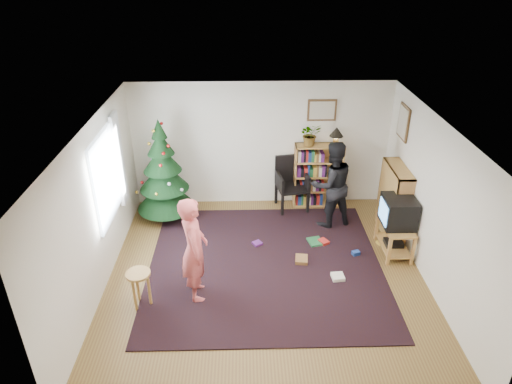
{
  "coord_description": "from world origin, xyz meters",
  "views": [
    {
      "loc": [
        -0.32,
        -5.79,
        4.62
      ],
      "look_at": [
        -0.14,
        0.82,
        1.1
      ],
      "focal_mm": 32.0,
      "sensor_mm": 36.0,
      "label": 1
    }
  ],
  "objects_px": {
    "tv_stand": "(395,236)",
    "person_standing": "(194,249)",
    "picture_back": "(322,110)",
    "armchair": "(292,180)",
    "picture_right": "(404,122)",
    "crt_tv": "(399,212)",
    "table_lamp": "(336,133)",
    "potted_plant": "(310,134)",
    "christmas_tree": "(164,178)",
    "bookshelf_right": "(394,200)",
    "stool": "(139,280)",
    "bookshelf_back": "(318,175)",
    "person_by_chair": "(331,185)"
  },
  "relations": [
    {
      "from": "bookshelf_right",
      "to": "bookshelf_back",
      "type": "bearing_deg",
      "value": 48.14
    },
    {
      "from": "picture_back",
      "to": "person_standing",
      "type": "bearing_deg",
      "value": -127.63
    },
    {
      "from": "armchair",
      "to": "stool",
      "type": "xyz_separation_m",
      "value": [
        -2.46,
        -2.9,
        -0.12
      ]
    },
    {
      "from": "tv_stand",
      "to": "armchair",
      "type": "distance_m",
      "value": 2.32
    },
    {
      "from": "christmas_tree",
      "to": "bookshelf_back",
      "type": "xyz_separation_m",
      "value": [
        2.98,
        0.42,
        -0.17
      ]
    },
    {
      "from": "stool",
      "to": "table_lamp",
      "type": "bearing_deg",
      "value": 41.84
    },
    {
      "from": "person_standing",
      "to": "person_by_chair",
      "type": "xyz_separation_m",
      "value": [
        2.32,
        1.96,
        0.01
      ]
    },
    {
      "from": "armchair",
      "to": "picture_back",
      "type": "bearing_deg",
      "value": 8.13
    },
    {
      "from": "crt_tv",
      "to": "stool",
      "type": "bearing_deg",
      "value": -163.02
    },
    {
      "from": "crt_tv",
      "to": "person_standing",
      "type": "bearing_deg",
      "value": -162.53
    },
    {
      "from": "picture_right",
      "to": "armchair",
      "type": "height_order",
      "value": "picture_right"
    },
    {
      "from": "bookshelf_back",
      "to": "christmas_tree",
      "type": "bearing_deg",
      "value": -172.02
    },
    {
      "from": "picture_right",
      "to": "tv_stand",
      "type": "xyz_separation_m",
      "value": [
        -0.26,
        -1.11,
        -1.63
      ]
    },
    {
      "from": "tv_stand",
      "to": "crt_tv",
      "type": "bearing_deg",
      "value": 180.0
    },
    {
      "from": "bookshelf_back",
      "to": "bookshelf_right",
      "type": "bearing_deg",
      "value": -41.86
    },
    {
      "from": "stool",
      "to": "picture_back",
      "type": "bearing_deg",
      "value": 45.73
    },
    {
      "from": "picture_back",
      "to": "crt_tv",
      "type": "height_order",
      "value": "picture_back"
    },
    {
      "from": "picture_right",
      "to": "bookshelf_right",
      "type": "bearing_deg",
      "value": -105.42
    },
    {
      "from": "christmas_tree",
      "to": "tv_stand",
      "type": "bearing_deg",
      "value": -17.51
    },
    {
      "from": "tv_stand",
      "to": "person_standing",
      "type": "xyz_separation_m",
      "value": [
        -3.28,
        -1.03,
        0.51
      ]
    },
    {
      "from": "bookshelf_right",
      "to": "table_lamp",
      "type": "xyz_separation_m",
      "value": [
        -0.9,
        1.08,
        0.88
      ]
    },
    {
      "from": "picture_right",
      "to": "person_standing",
      "type": "distance_m",
      "value": 4.28
    },
    {
      "from": "crt_tv",
      "to": "picture_right",
      "type": "bearing_deg",
      "value": 76.92
    },
    {
      "from": "crt_tv",
      "to": "person_by_chair",
      "type": "height_order",
      "value": "person_by_chair"
    },
    {
      "from": "table_lamp",
      "to": "stool",
      "type": "bearing_deg",
      "value": -138.16
    },
    {
      "from": "picture_back",
      "to": "person_by_chair",
      "type": "height_order",
      "value": "picture_back"
    },
    {
      "from": "bookshelf_right",
      "to": "table_lamp",
      "type": "distance_m",
      "value": 1.66
    },
    {
      "from": "picture_back",
      "to": "crt_tv",
      "type": "relative_size",
      "value": 0.98
    },
    {
      "from": "picture_right",
      "to": "bookshelf_right",
      "type": "distance_m",
      "value": 1.38
    },
    {
      "from": "picture_back",
      "to": "armchair",
      "type": "height_order",
      "value": "picture_back"
    },
    {
      "from": "armchair",
      "to": "stool",
      "type": "bearing_deg",
      "value": -140.18
    },
    {
      "from": "tv_stand",
      "to": "potted_plant",
      "type": "xyz_separation_m",
      "value": [
        -1.28,
        1.7,
        1.2
      ]
    },
    {
      "from": "picture_back",
      "to": "tv_stand",
      "type": "distance_m",
      "value": 2.68
    },
    {
      "from": "tv_stand",
      "to": "potted_plant",
      "type": "distance_m",
      "value": 2.44
    },
    {
      "from": "picture_right",
      "to": "armchair",
      "type": "distance_m",
      "value": 2.38
    },
    {
      "from": "person_by_chair",
      "to": "picture_back",
      "type": "bearing_deg",
      "value": -100.0
    },
    {
      "from": "bookshelf_right",
      "to": "crt_tv",
      "type": "height_order",
      "value": "bookshelf_right"
    },
    {
      "from": "crt_tv",
      "to": "table_lamp",
      "type": "distance_m",
      "value": 2.01
    },
    {
      "from": "christmas_tree",
      "to": "potted_plant",
      "type": "xyz_separation_m",
      "value": [
        2.78,
        0.42,
        0.69
      ]
    },
    {
      "from": "armchair",
      "to": "bookshelf_right",
      "type": "bearing_deg",
      "value": -40.93
    },
    {
      "from": "bookshelf_right",
      "to": "stool",
      "type": "xyz_separation_m",
      "value": [
        -4.19,
        -1.86,
        -0.21
      ]
    },
    {
      "from": "bookshelf_right",
      "to": "tv_stand",
      "type": "xyz_separation_m",
      "value": [
        -0.12,
        -0.62,
        -0.34
      ]
    },
    {
      "from": "armchair",
      "to": "potted_plant",
      "type": "height_order",
      "value": "potted_plant"
    },
    {
      "from": "picture_right",
      "to": "crt_tv",
      "type": "relative_size",
      "value": 1.07
    },
    {
      "from": "armchair",
      "to": "potted_plant",
      "type": "xyz_separation_m",
      "value": [
        0.32,
        0.04,
        0.95
      ]
    },
    {
      "from": "tv_stand",
      "to": "stool",
      "type": "xyz_separation_m",
      "value": [
        -4.07,
        -1.24,
        0.13
      ]
    },
    {
      "from": "picture_right",
      "to": "tv_stand",
      "type": "height_order",
      "value": "picture_right"
    },
    {
      "from": "bookshelf_back",
      "to": "crt_tv",
      "type": "height_order",
      "value": "bookshelf_back"
    },
    {
      "from": "tv_stand",
      "to": "person_by_chair",
      "type": "distance_m",
      "value": 1.43
    },
    {
      "from": "crt_tv",
      "to": "potted_plant",
      "type": "relative_size",
      "value": 1.29
    }
  ]
}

